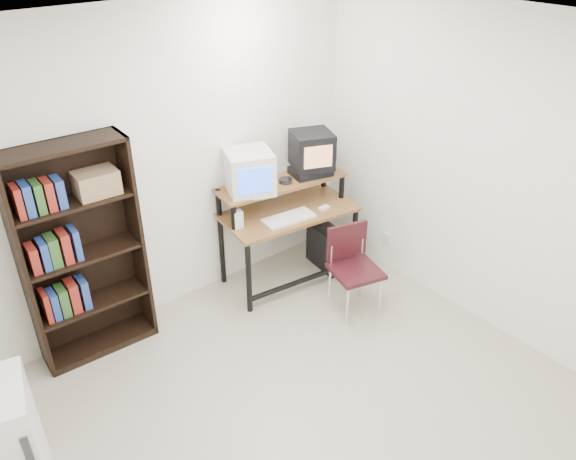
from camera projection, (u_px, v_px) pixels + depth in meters
floor at (314, 440)px, 3.83m from camera, size 4.00×4.00×0.01m
ceiling at (328, 48)px, 2.52m from camera, size 4.00×4.00×0.01m
back_wall at (152, 172)px, 4.50m from camera, size 4.00×0.01×2.60m
right_wall at (514, 186)px, 4.27m from camera, size 0.01×4.00×2.60m
computer_desk at (287, 214)px, 5.16m from camera, size 1.30×0.77×0.98m
crt_monitor at (249, 172)px, 4.86m from camera, size 0.50×0.50×0.37m
vcr at (311, 172)px, 5.21m from camera, size 0.41×0.34×0.08m
crt_tv at (312, 150)px, 5.12m from camera, size 0.46×0.45×0.33m
cd_spindle at (286, 181)px, 5.06m from camera, size 0.14×0.14×0.05m
keyboard at (289, 219)px, 4.99m from camera, size 0.49×0.27×0.03m
mousepad at (324, 209)px, 5.18m from camera, size 0.27×0.25×0.01m
mouse at (324, 208)px, 5.15m from camera, size 0.10×0.06×0.03m
desk_speaker at (238, 220)px, 4.83m from camera, size 0.09×0.09×0.17m
pc_tower at (327, 247)px, 5.57m from camera, size 0.26×0.47×0.42m
school_chair at (352, 261)px, 4.85m from camera, size 0.49×0.49×0.79m
bookshelf at (80, 251)px, 4.21m from camera, size 0.90×0.34×1.76m
wall_outlet at (387, 239)px, 5.54m from camera, size 0.02×0.08×0.12m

